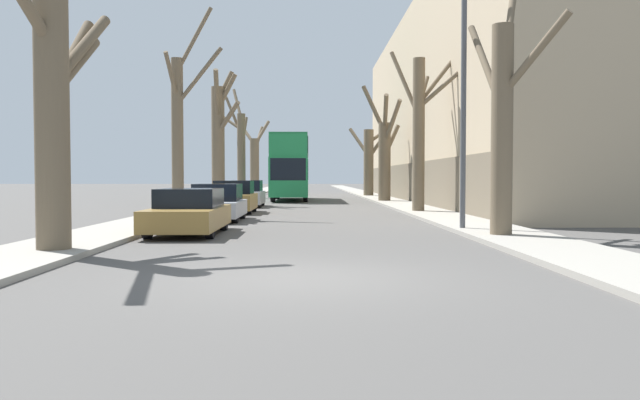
{
  "coord_description": "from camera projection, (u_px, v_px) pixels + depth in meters",
  "views": [
    {
      "loc": [
        0.15,
        -9.84,
        1.59
      ],
      "look_at": [
        0.83,
        28.89,
        0.2
      ],
      "focal_mm": 35.0,
      "sensor_mm": 36.0,
      "label": 1
    }
  ],
  "objects": [
    {
      "name": "sidewalk_left",
      "position": [
        251.0,
        194.0,
        59.74
      ],
      "size": [
        2.25,
        120.0,
        0.12
      ],
      "primitive_type": "cube",
      "color": "gray",
      "rests_on": "ground"
    },
    {
      "name": "parked_car_2",
      "position": [
        234.0,
        198.0,
        27.99
      ],
      "size": [
        1.85,
        3.9,
        1.46
      ],
      "color": "olive",
      "rests_on": "ground"
    },
    {
      "name": "street_tree_right_1",
      "position": [
        420.0,
        127.0,
        27.71
      ],
      "size": [
        3.3,
        2.34,
        7.46
      ],
      "color": "brown",
      "rests_on": "ground"
    },
    {
      "name": "street_tree_right_0",
      "position": [
        503.0,
        117.0,
        16.18
      ],
      "size": [
        1.54,
        4.06,
        7.09
      ],
      "color": "brown",
      "rests_on": "ground"
    },
    {
      "name": "parked_car_1",
      "position": [
        217.0,
        203.0,
        23.01
      ],
      "size": [
        1.83,
        3.95,
        1.36
      ],
      "color": "#9EA3AD",
      "rests_on": "ground"
    },
    {
      "name": "building_facade_right",
      "position": [
        481.0,
        107.0,
        41.27
      ],
      "size": [
        10.08,
        43.39,
        12.55
      ],
      "color": "tan",
      "rests_on": "ground"
    },
    {
      "name": "parked_car_0",
      "position": [
        189.0,
        212.0,
        17.55
      ],
      "size": [
        1.85,
        4.34,
        1.28
      ],
      "color": "olive",
      "rests_on": "ground"
    },
    {
      "name": "street_tree_left_0",
      "position": [
        55.0,
        89.0,
        12.85
      ],
      "size": [
        1.16,
        4.83,
        8.12
      ],
      "color": "brown",
      "rests_on": "ground"
    },
    {
      "name": "ground_plane",
      "position": [
        300.0,
        278.0,
        9.88
      ],
      "size": [
        300.0,
        300.0,
        0.0
      ],
      "primitive_type": "plane",
      "color": "#4C4947"
    },
    {
      "name": "street_tree_left_1",
      "position": [
        179.0,
        128.0,
        25.05
      ],
      "size": [
        2.19,
        1.62,
        8.5
      ],
      "color": "brown",
      "rests_on": "ground"
    },
    {
      "name": "street_tree_left_2",
      "position": [
        219.0,
        139.0,
        36.36
      ],
      "size": [
        1.86,
        2.36,
        7.84
      ],
      "color": "brown",
      "rests_on": "ground"
    },
    {
      "name": "lamp_post",
      "position": [
        460.0,
        75.0,
        18.11
      ],
      "size": [
        1.4,
        0.2,
        8.23
      ],
      "color": "#4C4F54",
      "rests_on": "ground"
    },
    {
      "name": "sidewalk_right",
      "position": [
        364.0,
        194.0,
        59.94
      ],
      "size": [
        2.25,
        120.0,
        0.12
      ],
      "primitive_type": "cube",
      "color": "gray",
      "rests_on": "ground"
    },
    {
      "name": "street_tree_left_3",
      "position": [
        241.0,
        149.0,
        48.91
      ],
      "size": [
        1.98,
        2.03,
        8.73
      ],
      "color": "brown",
      "rests_on": "ground"
    },
    {
      "name": "double_decker_bus",
      "position": [
        291.0,
        165.0,
        43.74
      ],
      "size": [
        2.49,
        10.23,
        4.45
      ],
      "color": "#1E7F47",
      "rests_on": "ground"
    },
    {
      "name": "parked_car_3",
      "position": [
        247.0,
        194.0,
        33.96
      ],
      "size": [
        1.75,
        3.98,
        1.45
      ],
      "color": "#9EA3AD",
      "rests_on": "ground"
    },
    {
      "name": "street_tree_left_4",
      "position": [
        255.0,
        161.0,
        60.99
      ],
      "size": [
        2.96,
        2.28,
        7.31
      ],
      "color": "brown",
      "rests_on": "ground"
    },
    {
      "name": "street_tree_right_3",
      "position": [
        369.0,
        160.0,
        51.77
      ],
      "size": [
        3.62,
        2.13,
        5.97
      ],
      "color": "brown",
      "rests_on": "ground"
    },
    {
      "name": "street_tree_right_2",
      "position": [
        385.0,
        153.0,
        39.94
      ],
      "size": [
        2.58,
        3.0,
        7.61
      ],
      "color": "brown",
      "rests_on": "ground"
    }
  ]
}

